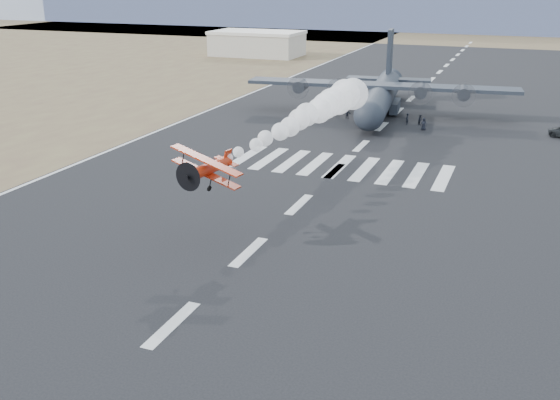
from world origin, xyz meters
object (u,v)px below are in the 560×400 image
Objects in this scene: crew_a at (318,113)px; crew_e at (424,124)px; crew_c at (380,119)px; transport_aircraft at (381,93)px; crew_f at (347,113)px; hangar_left at (257,43)px; crew_b at (420,120)px; crew_g at (407,119)px; crew_h at (310,107)px; crew_d at (337,109)px; aerobatic_biplane at (208,168)px.

crew_e is (16.59, -1.29, -0.04)m from crew_a.
crew_c is (9.90, 0.08, -0.05)m from crew_a.
crew_e is (8.62, -9.78, -2.27)m from transport_aircraft.
crew_c is 1.14× the size of crew_f.
hangar_left reaches higher than crew_b.
crew_f is (-5.79, 2.22, -0.11)m from crew_c.
crew_e reaches higher than crew_c.
crew_a is 1.12× the size of crew_g.
crew_f is 0.83× the size of crew_h.
crew_a is at bearing -71.46° from crew_c.
crew_e is 0.97× the size of crew_h.
transport_aircraft reaches higher than crew_g.
crew_f is at bearing -83.06° from crew_h.
crew_d is 0.99× the size of crew_h.
crew_b is 5.95m from crew_c.
transport_aircraft is at bearing -45.43° from crew_h.
crew_d is at bearing -65.58° from crew_h.
transport_aircraft is at bearing -149.08° from crew_c.
crew_f is at bearing 96.50° from aerobatic_biplane.
aerobatic_biplane is at bearing 104.63° from crew_d.
crew_g is at bearing 7.29° from crew_f.
crew_g is at bearing -57.68° from transport_aircraft.
hangar_left is 80.27m from crew_d.
crew_g is at bearing 176.35° from crew_d.
transport_aircraft reaches higher than crew_b.
transport_aircraft is 11.65m from crew_h.
crew_c is at bearing -8.87° from crew_f.
crew_b is 0.84× the size of crew_d.
crew_d is at bearing -99.74° from crew_c.
aerobatic_biplane is at bearing 6.79° from crew_a.
crew_e is (1.01, -3.13, 0.13)m from crew_b.
crew_b is 11.48m from crew_f.
aerobatic_biplane is 3.56× the size of crew_e.
crew_h reaches higher than crew_c.
crew_c is at bearing 89.77° from aerobatic_biplane.
crew_d reaches higher than crew_b.
hangar_left is 80.32m from transport_aircraft.
aerobatic_biplane reaches higher than crew_c.
crew_a reaches higher than crew_e.
hangar_left reaches higher than crew_f.
crew_h reaches higher than crew_d.
crew_a is 1.21× the size of crew_f.
crew_b is 0.92× the size of crew_g.
crew_g is at bearing 85.61° from aerobatic_biplane.
crew_h is (-18.15, 2.26, 0.16)m from crew_b.
aerobatic_biplane is 48.38m from crew_e.
hangar_left is at bearing 124.81° from crew_e.
hangar_left is 14.52× the size of crew_g.
transport_aircraft is 27.48× the size of crew_b.
crew_b is at bearing 104.27° from crew_e.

